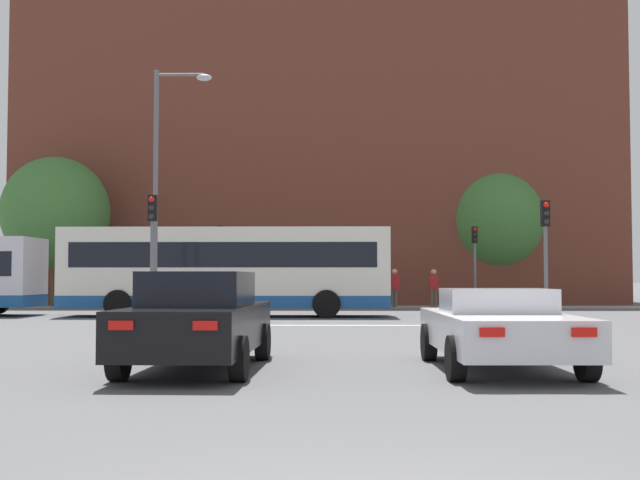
{
  "coord_description": "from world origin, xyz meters",
  "views": [
    {
      "loc": [
        -0.34,
        -4.48,
        1.45
      ],
      "look_at": [
        -0.86,
        26.06,
        2.87
      ],
      "focal_mm": 45.0,
      "sensor_mm": 36.0,
      "label": 1
    }
  ],
  "objects_px": {
    "bus_crossing_lead": "(227,269)",
    "traffic_light_far_right": "(475,253)",
    "car_saloon_left": "(199,320)",
    "traffic_light_far_left": "(220,252)",
    "pedestrian_walking_west": "(215,287)",
    "traffic_light_near_right": "(546,240)",
    "car_roadster_right": "(499,328)",
    "traffic_light_near_left": "(152,237)",
    "street_lamp_junction": "(164,171)",
    "pedestrian_walking_east": "(395,285)",
    "pedestrian_waiting": "(434,285)"
  },
  "relations": [
    {
      "from": "car_roadster_right",
      "to": "traffic_light_far_right",
      "type": "relative_size",
      "value": 1.19
    },
    {
      "from": "car_roadster_right",
      "to": "pedestrian_waiting",
      "type": "bearing_deg",
      "value": 84.33
    },
    {
      "from": "car_roadster_right",
      "to": "traffic_light_near_left",
      "type": "xyz_separation_m",
      "value": [
        -8.12,
        11.68,
        2.02
      ]
    },
    {
      "from": "street_lamp_junction",
      "to": "pedestrian_waiting",
      "type": "bearing_deg",
      "value": 50.26
    },
    {
      "from": "car_roadster_right",
      "to": "pedestrian_waiting",
      "type": "relative_size",
      "value": 2.52
    },
    {
      "from": "car_roadster_right",
      "to": "pedestrian_walking_west",
      "type": "height_order",
      "value": "pedestrian_walking_west"
    },
    {
      "from": "car_roadster_right",
      "to": "traffic_light_near_right",
      "type": "xyz_separation_m",
      "value": [
        3.98,
        12.22,
        1.94
      ]
    },
    {
      "from": "traffic_light_near_right",
      "to": "traffic_light_far_left",
      "type": "height_order",
      "value": "traffic_light_far_left"
    },
    {
      "from": "traffic_light_near_right",
      "to": "pedestrian_waiting",
      "type": "height_order",
      "value": "traffic_light_near_right"
    },
    {
      "from": "traffic_light_near_left",
      "to": "bus_crossing_lead",
      "type": "bearing_deg",
      "value": 73.17
    },
    {
      "from": "traffic_light_near_right",
      "to": "pedestrian_walking_west",
      "type": "distance_m",
      "value": 19.3
    },
    {
      "from": "car_roadster_right",
      "to": "traffic_light_far_left",
      "type": "bearing_deg",
      "value": 106.54
    },
    {
      "from": "bus_crossing_lead",
      "to": "street_lamp_junction",
      "type": "relative_size",
      "value": 1.46
    },
    {
      "from": "car_saloon_left",
      "to": "traffic_light_near_right",
      "type": "bearing_deg",
      "value": 56.22
    },
    {
      "from": "traffic_light_near_right",
      "to": "car_roadster_right",
      "type": "bearing_deg",
      "value": -108.02
    },
    {
      "from": "traffic_light_near_left",
      "to": "pedestrian_walking_west",
      "type": "height_order",
      "value": "traffic_light_near_left"
    },
    {
      "from": "traffic_light_far_left",
      "to": "car_roadster_right",
      "type": "bearing_deg",
      "value": -72.63
    },
    {
      "from": "traffic_light_near_left",
      "to": "pedestrian_waiting",
      "type": "relative_size",
      "value": 2.17
    },
    {
      "from": "traffic_light_far_right",
      "to": "pedestrian_walking_east",
      "type": "relative_size",
      "value": 2.09
    },
    {
      "from": "traffic_light_far_right",
      "to": "street_lamp_junction",
      "type": "distance_m",
      "value": 17.48
    },
    {
      "from": "traffic_light_far_left",
      "to": "pedestrian_walking_west",
      "type": "distance_m",
      "value": 2.14
    },
    {
      "from": "car_saloon_left",
      "to": "traffic_light_far_right",
      "type": "distance_m",
      "value": 27.02
    },
    {
      "from": "street_lamp_junction",
      "to": "pedestrian_walking_east",
      "type": "height_order",
      "value": "street_lamp_junction"
    },
    {
      "from": "traffic_light_far_left",
      "to": "pedestrian_waiting",
      "type": "distance_m",
      "value": 10.3
    },
    {
      "from": "traffic_light_far_right",
      "to": "street_lamp_junction",
      "type": "height_order",
      "value": "street_lamp_junction"
    },
    {
      "from": "traffic_light_near_left",
      "to": "pedestrian_walking_west",
      "type": "xyz_separation_m",
      "value": [
        -0.35,
        15.21,
        -1.71
      ]
    },
    {
      "from": "car_roadster_right",
      "to": "bus_crossing_lead",
      "type": "xyz_separation_m",
      "value": [
        -6.53,
        16.93,
        1.09
      ]
    },
    {
      "from": "traffic_light_near_left",
      "to": "pedestrian_waiting",
      "type": "distance_m",
      "value": 17.24
    },
    {
      "from": "traffic_light_far_right",
      "to": "traffic_light_far_left",
      "type": "bearing_deg",
      "value": 179.0
    },
    {
      "from": "car_roadster_right",
      "to": "traffic_light_far_right",
      "type": "height_order",
      "value": "traffic_light_far_right"
    },
    {
      "from": "traffic_light_far_left",
      "to": "pedestrian_waiting",
      "type": "bearing_deg",
      "value": -1.21
    },
    {
      "from": "bus_crossing_lead",
      "to": "pedestrian_walking_west",
      "type": "height_order",
      "value": "bus_crossing_lead"
    },
    {
      "from": "traffic_light_far_right",
      "to": "pedestrian_walking_east",
      "type": "xyz_separation_m",
      "value": [
        -3.79,
        0.17,
        -1.51
      ]
    },
    {
      "from": "traffic_light_near_left",
      "to": "traffic_light_far_left",
      "type": "distance_m",
      "value": 13.97
    },
    {
      "from": "traffic_light_near_right",
      "to": "traffic_light_far_left",
      "type": "xyz_separation_m",
      "value": [
        -12.0,
        13.43,
        0.06
      ]
    },
    {
      "from": "pedestrian_waiting",
      "to": "traffic_light_near_left",
      "type": "bearing_deg",
      "value": -129.84
    },
    {
      "from": "bus_crossing_lead",
      "to": "traffic_light_far_right",
      "type": "height_order",
      "value": "traffic_light_far_right"
    },
    {
      "from": "pedestrian_waiting",
      "to": "traffic_light_far_right",
      "type": "bearing_deg",
      "value": -3.01
    },
    {
      "from": "traffic_light_far_left",
      "to": "pedestrian_walking_west",
      "type": "height_order",
      "value": "traffic_light_far_left"
    },
    {
      "from": "bus_crossing_lead",
      "to": "traffic_light_far_right",
      "type": "bearing_deg",
      "value": -51.37
    },
    {
      "from": "traffic_light_near_right",
      "to": "street_lamp_junction",
      "type": "bearing_deg",
      "value": 175.7
    },
    {
      "from": "car_saloon_left",
      "to": "car_roadster_right",
      "type": "bearing_deg",
      "value": 2.01
    },
    {
      "from": "car_saloon_left",
      "to": "pedestrian_walking_east",
      "type": "height_order",
      "value": "pedestrian_walking_east"
    },
    {
      "from": "car_roadster_right",
      "to": "pedestrian_walking_west",
      "type": "distance_m",
      "value": 28.19
    },
    {
      "from": "car_roadster_right",
      "to": "traffic_light_near_left",
      "type": "relative_size",
      "value": 1.16
    },
    {
      "from": "traffic_light_far_left",
      "to": "traffic_light_near_right",
      "type": "bearing_deg",
      "value": -48.22
    },
    {
      "from": "car_roadster_right",
      "to": "street_lamp_junction",
      "type": "xyz_separation_m",
      "value": [
        -8.08,
        13.13,
        4.25
      ]
    },
    {
      "from": "traffic_light_near_left",
      "to": "traffic_light_far_right",
      "type": "bearing_deg",
      "value": 48.36
    },
    {
      "from": "car_saloon_left",
      "to": "traffic_light_far_left",
      "type": "distance_m",
      "value": 25.98
    },
    {
      "from": "pedestrian_walking_east",
      "to": "traffic_light_near_left",
      "type": "bearing_deg",
      "value": -78.58
    }
  ]
}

